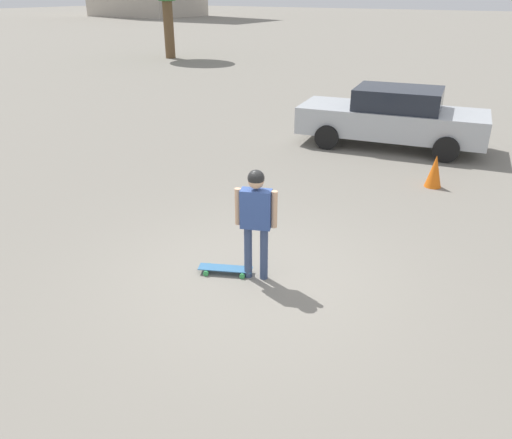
{
  "coord_description": "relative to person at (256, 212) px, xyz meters",
  "views": [
    {
      "loc": [
        -5.31,
        -3.3,
        3.81
      ],
      "look_at": [
        0.0,
        0.0,
        0.93
      ],
      "focal_mm": 35.0,
      "sensor_mm": 36.0,
      "label": 1
    }
  ],
  "objects": [
    {
      "name": "ground_plane",
      "position": [
        0.0,
        0.0,
        -1.04
      ],
      "size": [
        220.0,
        220.0,
        0.0
      ],
      "primitive_type": "plane",
      "color": "gray"
    },
    {
      "name": "person",
      "position": [
        0.0,
        0.0,
        0.0
      ],
      "size": [
        0.33,
        0.56,
        1.65
      ],
      "rotation": [
        0.0,
        0.0,
        -1.21
      ],
      "color": "#38476B",
      "rests_on": "ground_plane"
    },
    {
      "name": "skateboard",
      "position": [
        -0.14,
        0.44,
        -0.97
      ],
      "size": [
        0.5,
        0.81,
        0.09
      ],
      "rotation": [
        0.0,
        0.0,
        1.99
      ],
      "color": "#336693",
      "rests_on": "ground_plane"
    },
    {
      "name": "car_parked_near",
      "position": [
        7.59,
        0.51,
        -0.26
      ],
      "size": [
        2.54,
        4.98,
        1.54
      ],
      "rotation": [
        0.0,
        0.0,
        1.74
      ],
      "color": "#ADB2B7",
      "rests_on": "ground_plane"
    },
    {
      "name": "traffic_cone",
      "position": [
        5.12,
        -1.24,
        -0.7
      ],
      "size": [
        0.35,
        0.35,
        0.69
      ],
      "color": "orange",
      "rests_on": "ground_plane"
    }
  ]
}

